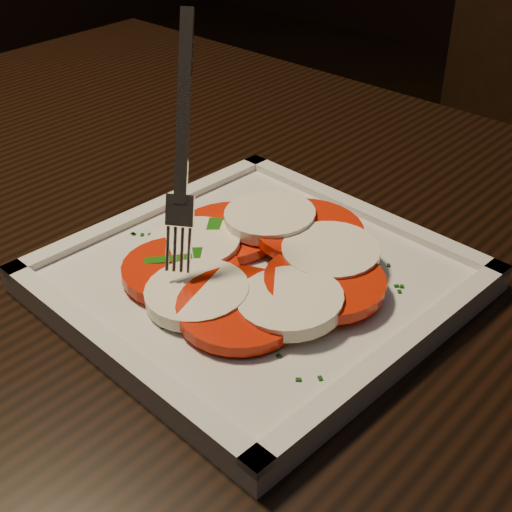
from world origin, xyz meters
The scene contains 5 objects.
table centered at (0.05, 0.14, 0.65)m, with size 1.23×0.85×0.75m.
chair centered at (-0.07, 0.99, 0.53)m, with size 0.54×0.54×0.93m.
plate centered at (0.09, 0.12, 0.76)m, with size 0.27×0.27×0.01m, color silver.
caprese_salad centered at (0.09, 0.12, 0.77)m, with size 0.21×0.19×0.03m.
fork centered at (0.05, 0.10, 0.87)m, with size 0.03×0.07×0.16m, color white, non-canonical shape.
Camera 1 is at (0.36, -0.21, 1.06)m, focal length 50.00 mm.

